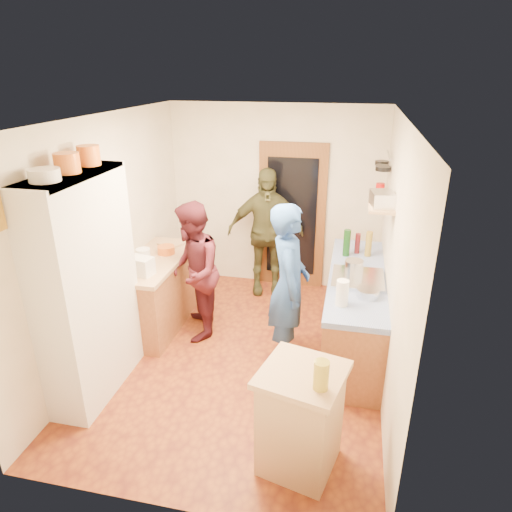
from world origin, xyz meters
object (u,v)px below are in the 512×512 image
(person_left, at_px, (196,270))
(person_back, at_px, (266,232))
(hutch_body, at_px, (87,289))
(island_base, at_px, (300,422))
(right_counter_base, at_px, (354,313))
(person_hob, at_px, (292,287))

(person_left, distance_m, person_back, 1.42)
(hutch_body, relative_size, person_back, 1.22)
(hutch_body, height_order, person_back, hutch_body)
(person_back, bearing_deg, island_base, -88.57)
(person_back, bearing_deg, person_left, -129.27)
(person_left, xyz_separation_m, person_back, (0.59, 1.29, 0.07))
(person_back, bearing_deg, right_counter_base, -57.37)
(hutch_body, relative_size, island_base, 2.56)
(island_base, xyz_separation_m, person_back, (-0.87, 3.05, 0.47))
(island_base, distance_m, person_hob, 1.53)
(hutch_body, distance_m, person_back, 2.77)
(right_counter_base, bearing_deg, person_hob, -146.13)
(person_back, bearing_deg, hutch_body, -131.18)
(right_counter_base, xyz_separation_m, person_left, (-1.85, -0.12, 0.41))
(island_base, height_order, person_left, person_left)
(right_counter_base, bearing_deg, island_base, -101.72)
(right_counter_base, height_order, person_left, person_left)
(hutch_body, xyz_separation_m, person_hob, (1.83, 0.85, -0.20))
(person_back, bearing_deg, person_hob, -84.53)
(hutch_body, relative_size, person_hob, 1.22)
(person_left, bearing_deg, person_back, 138.47)
(hutch_body, xyz_separation_m, island_base, (2.11, -0.58, -0.67))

